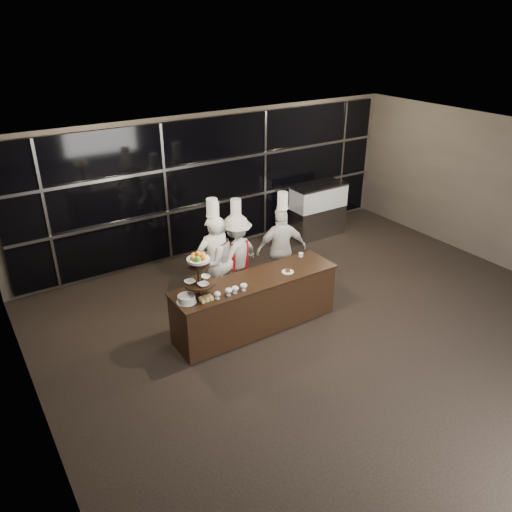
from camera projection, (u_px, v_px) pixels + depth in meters
room at (390, 276)px, 6.91m from camera, size 10.00×10.00×10.00m
window_wall at (217, 184)px, 10.63m from camera, size 8.60×0.10×2.80m
buffet_counter at (256, 303)px, 8.24m from camera, size 2.84×0.74×0.92m
display_stand at (199, 271)px, 7.37m from camera, size 0.48×0.48×0.74m
compotes at (231, 290)px, 7.55m from camera, size 0.58×0.11×0.12m
layer_cake at (186, 299)px, 7.37m from camera, size 0.30×0.30×0.11m
pastry_squares at (206, 299)px, 7.42m from camera, size 0.20×0.13×0.05m
small_plate at (288, 271)px, 8.24m from camera, size 0.20×0.20×0.05m
chef_cup at (301, 255)px, 8.76m from camera, size 0.08×0.08×0.07m
display_case at (318, 208)px, 11.63m from camera, size 1.31×0.57×1.24m
chef_a at (214, 261)px, 8.70m from camera, size 0.64×0.44×2.03m
chef_b at (215, 260)px, 8.84m from camera, size 0.94×0.83×1.92m
chef_c at (237, 254)px, 9.19m from camera, size 1.12×0.84×1.84m
chef_d at (281, 249)px, 9.26m from camera, size 1.03×0.68×1.93m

